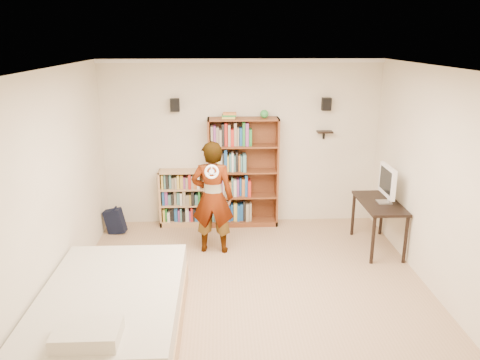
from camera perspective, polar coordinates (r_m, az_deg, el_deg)
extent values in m
cube|color=tan|center=(5.85, 1.35, -14.13)|extent=(4.50, 5.00, 0.01)
cube|color=#EDE6CB|center=(7.68, 0.17, 4.47)|extent=(4.50, 0.02, 2.70)
cube|color=#EDE6CB|center=(3.02, 4.84, -16.76)|extent=(4.50, 0.02, 2.70)
cube|color=#EDE6CB|center=(5.59, -22.23, -1.70)|extent=(0.02, 5.00, 2.70)
cube|color=#EDE6CB|center=(5.87, 23.93, -1.04)|extent=(0.02, 5.00, 2.70)
cube|color=white|center=(5.01, 1.57, 13.32)|extent=(4.50, 5.00, 0.02)
cube|color=white|center=(7.47, 0.19, 14.34)|extent=(4.50, 0.06, 0.06)
cube|color=white|center=(2.57, 5.49, 8.95)|extent=(4.50, 0.06, 0.06)
cube|color=white|center=(5.34, -23.53, 11.86)|extent=(0.06, 5.00, 0.06)
cube|color=white|center=(5.62, 25.29, 11.85)|extent=(0.06, 5.00, 0.06)
cube|color=black|center=(7.49, -7.94, 9.04)|extent=(0.14, 0.12, 0.20)
cube|color=black|center=(7.65, 10.49, 9.08)|extent=(0.14, 0.12, 0.20)
cube|color=black|center=(7.73, 10.30, 5.79)|extent=(0.25, 0.16, 0.02)
imported|color=black|center=(6.69, -3.36, -2.16)|extent=(0.64, 0.46, 1.65)
torus|color=white|center=(6.25, -3.47, 1.00)|extent=(0.19, 0.07, 0.20)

